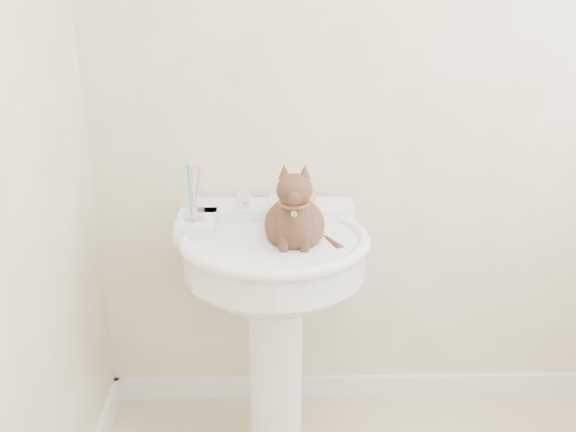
{
  "coord_description": "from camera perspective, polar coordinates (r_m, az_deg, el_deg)",
  "views": [
    {
      "loc": [
        -0.46,
        -1.13,
        1.66
      ],
      "look_at": [
        -0.42,
        0.79,
        0.89
      ],
      "focal_mm": 42.0,
      "sensor_mm": 36.0,
      "label": 1
    }
  ],
  "objects": [
    {
      "name": "wall_back",
      "position": [
        2.32,
        10.55,
        11.14
      ],
      "size": [
        2.2,
        0.0,
        2.5
      ],
      "primitive_type": null,
      "color": "beige",
      "rests_on": "ground"
    },
    {
      "name": "baseboard_back",
      "position": [
        2.79,
        8.85,
        -14.0
      ],
      "size": [
        2.2,
        0.02,
        0.09
      ],
      "primitive_type": "cube",
      "color": "white",
      "rests_on": "floor"
    },
    {
      "name": "pedestal_sink",
      "position": [
        2.18,
        -1.19,
        -5.33
      ],
      "size": [
        0.62,
        0.61,
        0.85
      ],
      "color": "white",
      "rests_on": "floor"
    },
    {
      "name": "faucet",
      "position": [
        2.23,
        -1.17,
        1.61
      ],
      "size": [
        0.28,
        0.12,
        0.14
      ],
      "color": "silver",
      "rests_on": "pedestal_sink"
    },
    {
      "name": "soap_bar",
      "position": [
        2.33,
        1.15,
        1.74
      ],
      "size": [
        0.1,
        0.08,
        0.03
      ],
      "primitive_type": "cube",
      "rotation": [
        0.0,
        0.0,
        -0.29
      ],
      "color": "orange",
      "rests_on": "pedestal_sink"
    },
    {
      "name": "toothbrush_cup",
      "position": [
        2.15,
        -7.93,
        0.85
      ],
      "size": [
        0.07,
        0.07,
        0.19
      ],
      "rotation": [
        0.0,
        0.0,
        0.04
      ],
      "color": "silver",
      "rests_on": "pedestal_sink"
    },
    {
      "name": "cat",
      "position": [
        2.06,
        0.6,
        -0.33
      ],
      "size": [
        0.21,
        0.26,
        0.38
      ],
      "rotation": [
        0.0,
        0.0,
        -0.04
      ],
      "color": "brown",
      "rests_on": "pedestal_sink"
    }
  ]
}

